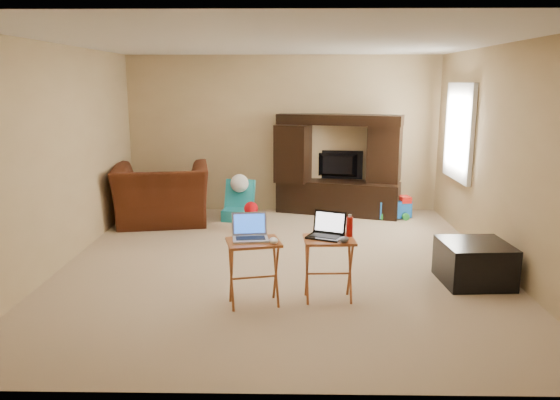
{
  "coord_description": "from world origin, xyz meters",
  "views": [
    {
      "loc": [
        0.11,
        -6.1,
        2.08
      ],
      "look_at": [
        0.0,
        -0.2,
        0.8
      ],
      "focal_mm": 35.0,
      "sensor_mm": 36.0,
      "label": 1
    }
  ],
  "objects_px": {
    "tray_table_right": "(329,269)",
    "mouse_right": "(344,239)",
    "tray_table_left": "(254,273)",
    "water_bottle": "(350,227)",
    "plush_toy": "(251,216)",
    "entertainment_center": "(338,165)",
    "laptop_left": "(250,228)",
    "ottoman": "(474,263)",
    "mouse_left": "(274,240)",
    "television": "(337,165)",
    "push_toy": "(393,206)",
    "child_rocker": "(239,200)",
    "recliner": "(162,195)",
    "laptop_right": "(325,226)"
  },
  "relations": [
    {
      "from": "water_bottle",
      "to": "tray_table_left",
      "type": "bearing_deg",
      "value": -166.98
    },
    {
      "from": "mouse_right",
      "to": "television",
      "type": "bearing_deg",
      "value": 86.08
    },
    {
      "from": "water_bottle",
      "to": "push_toy",
      "type": "bearing_deg",
      "value": 72.12
    },
    {
      "from": "plush_toy",
      "to": "tray_table_left",
      "type": "height_order",
      "value": "tray_table_left"
    },
    {
      "from": "push_toy",
      "to": "mouse_right",
      "type": "bearing_deg",
      "value": -118.32
    },
    {
      "from": "tray_table_right",
      "to": "plush_toy",
      "type": "bearing_deg",
      "value": 106.61
    },
    {
      "from": "tray_table_left",
      "to": "water_bottle",
      "type": "bearing_deg",
      "value": -0.18
    },
    {
      "from": "plush_toy",
      "to": "tray_table_right",
      "type": "relative_size",
      "value": 0.67
    },
    {
      "from": "tray_table_right",
      "to": "water_bottle",
      "type": "bearing_deg",
      "value": 18.41
    },
    {
      "from": "recliner",
      "to": "laptop_left",
      "type": "relative_size",
      "value": 4.1
    },
    {
      "from": "ottoman",
      "to": "mouse_left",
      "type": "distance_m",
      "value": 2.25
    },
    {
      "from": "tray_table_right",
      "to": "mouse_right",
      "type": "height_order",
      "value": "mouse_right"
    },
    {
      "from": "push_toy",
      "to": "tray_table_right",
      "type": "height_order",
      "value": "tray_table_right"
    },
    {
      "from": "tray_table_right",
      "to": "laptop_left",
      "type": "distance_m",
      "value": 0.87
    },
    {
      "from": "recliner",
      "to": "laptop_right",
      "type": "height_order",
      "value": "recliner"
    },
    {
      "from": "ottoman",
      "to": "mouse_right",
      "type": "height_order",
      "value": "mouse_right"
    },
    {
      "from": "plush_toy",
      "to": "mouse_left",
      "type": "distance_m",
      "value": 2.82
    },
    {
      "from": "water_bottle",
      "to": "plush_toy",
      "type": "bearing_deg",
      "value": 114.54
    },
    {
      "from": "tray_table_left",
      "to": "television",
      "type": "bearing_deg",
      "value": 60.84
    },
    {
      "from": "ottoman",
      "to": "water_bottle",
      "type": "height_order",
      "value": "water_bottle"
    },
    {
      "from": "recliner",
      "to": "child_rocker",
      "type": "relative_size",
      "value": 2.23
    },
    {
      "from": "plush_toy",
      "to": "entertainment_center",
      "type": "bearing_deg",
      "value": 37.7
    },
    {
      "from": "entertainment_center",
      "to": "child_rocker",
      "type": "xyz_separation_m",
      "value": [
        -1.55,
        -0.43,
        -0.49
      ]
    },
    {
      "from": "tray_table_left",
      "to": "water_bottle",
      "type": "xyz_separation_m",
      "value": [
        0.91,
        0.21,
        0.4
      ]
    },
    {
      "from": "push_toy",
      "to": "mouse_left",
      "type": "relative_size",
      "value": 4.09
    },
    {
      "from": "plush_toy",
      "to": "laptop_left",
      "type": "xyz_separation_m",
      "value": [
        0.18,
        -2.65,
        0.54
      ]
    },
    {
      "from": "tray_table_left",
      "to": "water_bottle",
      "type": "relative_size",
      "value": 3.3
    },
    {
      "from": "ottoman",
      "to": "water_bottle",
      "type": "xyz_separation_m",
      "value": [
        -1.37,
        -0.42,
        0.5
      ]
    },
    {
      "from": "laptop_left",
      "to": "laptop_right",
      "type": "height_order",
      "value": "laptop_left"
    },
    {
      "from": "plush_toy",
      "to": "water_bottle",
      "type": "bearing_deg",
      "value": -65.46
    },
    {
      "from": "entertainment_center",
      "to": "ottoman",
      "type": "distance_m",
      "value": 3.34
    },
    {
      "from": "television",
      "to": "laptop_right",
      "type": "bearing_deg",
      "value": 92.5
    },
    {
      "from": "television",
      "to": "tray_table_right",
      "type": "distance_m",
      "value": 3.79
    },
    {
      "from": "mouse_right",
      "to": "entertainment_center",
      "type": "bearing_deg",
      "value": 85.91
    },
    {
      "from": "television",
      "to": "laptop_left",
      "type": "xyz_separation_m",
      "value": [
        -1.14,
        -3.84,
        -0.01
      ]
    },
    {
      "from": "laptop_left",
      "to": "mouse_right",
      "type": "relative_size",
      "value": 2.62
    },
    {
      "from": "plush_toy",
      "to": "mouse_left",
      "type": "xyz_separation_m",
      "value": [
        0.4,
        -2.75,
        0.45
      ]
    },
    {
      "from": "laptop_left",
      "to": "tray_table_right",
      "type": "bearing_deg",
      "value": -0.27
    },
    {
      "from": "television",
      "to": "recliner",
      "type": "distance_m",
      "value": 2.82
    },
    {
      "from": "television",
      "to": "tray_table_left",
      "type": "relative_size",
      "value": 1.27
    },
    {
      "from": "tray_table_left",
      "to": "mouse_right",
      "type": "distance_m",
      "value": 0.91
    },
    {
      "from": "recliner",
      "to": "television",
      "type": "bearing_deg",
      "value": -172.84
    },
    {
      "from": "push_toy",
      "to": "recliner",
      "type": "bearing_deg",
      "value": 175.99
    },
    {
      "from": "tray_table_left",
      "to": "laptop_left",
      "type": "distance_m",
      "value": 0.44
    },
    {
      "from": "television",
      "to": "child_rocker",
      "type": "bearing_deg",
      "value": 30.14
    },
    {
      "from": "entertainment_center",
      "to": "mouse_right",
      "type": "xyz_separation_m",
      "value": [
        -0.26,
        -3.69,
        -0.15
      ]
    },
    {
      "from": "tray_table_right",
      "to": "mouse_left",
      "type": "xyz_separation_m",
      "value": [
        -0.52,
        -0.2,
        0.35
      ]
    },
    {
      "from": "tray_table_left",
      "to": "laptop_right",
      "type": "bearing_deg",
      "value": -0.55
    },
    {
      "from": "laptop_left",
      "to": "mouse_left",
      "type": "height_order",
      "value": "laptop_left"
    },
    {
      "from": "television",
      "to": "tray_table_left",
      "type": "height_order",
      "value": "television"
    }
  ]
}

